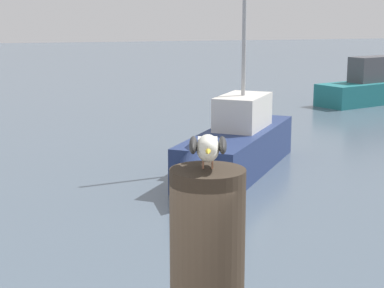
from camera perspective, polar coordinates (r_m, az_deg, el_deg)
The scene contains 2 objects.
seagull at distance 2.51m, azimuth 1.40°, elevation -0.28°, with size 0.19×0.39×0.14m.
boat_navy at distance 12.44m, azimuth 3.44°, elevation -0.48°, with size 3.83×4.70×4.39m.
Camera 1 is at (0.51, -2.74, 3.17)m, focal length 60.79 mm.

